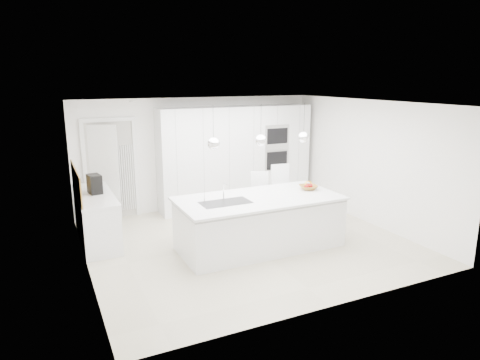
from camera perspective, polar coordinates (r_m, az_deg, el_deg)
name	(u,v)px	position (r m, az deg, el deg)	size (l,w,h in m)	color
floor	(247,242)	(7.88, 0.94, -8.27)	(5.50, 5.50, 0.00)	beige
wall_back	(199,153)	(9.77, -5.55, 3.57)	(5.50, 5.50, 0.00)	white
wall_left	(82,193)	(6.79, -20.33, -1.62)	(5.00, 5.00, 0.00)	white
ceiling	(248,103)	(7.33, 1.02, 10.20)	(5.50, 5.50, 0.00)	white
tall_cabinets	(236,157)	(9.81, -0.53, 3.09)	(3.60, 0.60, 2.30)	white
oven_stack	(277,148)	(9.92, 4.96, 4.32)	(0.62, 0.04, 1.05)	#A5A5A8
doorway_frame	(111,171)	(9.32, -16.80, 1.16)	(1.11, 0.08, 2.13)	white
hallway_door	(99,173)	(9.24, -18.27, 0.83)	(0.82, 0.04, 2.00)	white
radiator	(127,178)	(9.39, -14.79, 0.30)	(0.32, 0.04, 1.40)	white
left_base_cabinets	(97,219)	(8.19, -18.59, -4.95)	(0.60, 1.80, 0.86)	white
left_worktop	(95,195)	(8.06, -18.82, -1.91)	(0.62, 1.82, 0.04)	white
oak_backsplash	(76,182)	(7.97, -21.02, -0.25)	(0.02, 1.80, 0.50)	olive
island_base	(260,224)	(7.52, 2.66, -5.86)	(2.80, 1.20, 0.86)	white
island_worktop	(259,198)	(7.43, 2.52, -2.47)	(2.84, 1.40, 0.04)	white
island_sink	(226,207)	(7.13, -1.93, -3.65)	(0.84, 0.44, 0.18)	#3F3F42
island_tap	(224,191)	(7.26, -2.21, -1.44)	(0.02, 0.02, 0.30)	white
pendant_left	(214,144)	(6.82, -3.55, 4.86)	(0.20, 0.20, 0.20)	white
pendant_mid	(261,140)	(7.17, 2.79, 5.30)	(0.20, 0.20, 0.20)	white
pendant_right	(304,137)	(7.60, 8.48, 5.63)	(0.20, 0.20, 0.20)	white
fruit_bowl	(308,187)	(8.02, 9.10, -0.97)	(0.33, 0.33, 0.08)	olive
espresso_machine	(95,184)	(8.06, -18.83, -0.51)	(0.20, 0.32, 0.34)	black
bar_stool_left	(263,201)	(8.43, 3.04, -2.80)	(0.37, 0.51, 1.11)	white
bar_stool_right	(284,196)	(8.63, 5.83, -2.11)	(0.40, 0.56, 1.22)	white
apple_a	(307,186)	(7.98, 8.92, -0.80)	(0.09, 0.09, 0.09)	#A61413
apple_b	(307,186)	(7.96, 8.87, -0.85)	(0.08, 0.08, 0.08)	#A61413
apple_c	(309,186)	(8.04, 9.14, -0.74)	(0.08, 0.08, 0.08)	#A61413
apple_extra_3	(311,186)	(8.04, 9.40, -0.75)	(0.08, 0.08, 0.08)	#A61413
banana_bunch	(308,184)	(8.01, 9.09, -0.48)	(0.20, 0.20, 0.03)	gold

